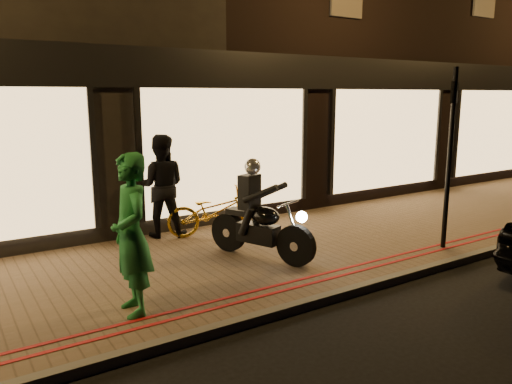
% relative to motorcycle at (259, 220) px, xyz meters
% --- Properties ---
extents(ground, '(90.00, 90.00, 0.00)m').
position_rel_motorcycle_xyz_m(ground, '(0.71, -1.79, -0.73)').
color(ground, black).
rests_on(ground, ground).
extents(sidewalk, '(50.00, 4.00, 0.12)m').
position_rel_motorcycle_xyz_m(sidewalk, '(0.71, 0.21, -0.67)').
color(sidewalk, brown).
rests_on(sidewalk, ground).
extents(kerb_stone, '(50.00, 0.14, 0.12)m').
position_rel_motorcycle_xyz_m(kerb_stone, '(0.71, -1.74, -0.67)').
color(kerb_stone, '#59544C').
rests_on(kerb_stone, ground).
extents(red_kerb_lines, '(50.00, 0.26, 0.01)m').
position_rel_motorcycle_xyz_m(red_kerb_lines, '(0.71, -1.24, -0.61)').
color(red_kerb_lines, '#9B0F0E').
rests_on(red_kerb_lines, sidewalk).
extents(building_row, '(48.00, 10.11, 8.50)m').
position_rel_motorcycle_xyz_m(building_row, '(0.71, 7.20, 3.51)').
color(building_row, black).
rests_on(building_row, ground).
extents(motorcycle, '(0.88, 1.85, 1.59)m').
position_rel_motorcycle_xyz_m(motorcycle, '(0.00, 0.00, 0.00)').
color(motorcycle, black).
rests_on(motorcycle, sidewalk).
extents(sign_post, '(0.34, 0.16, 3.00)m').
position_rel_motorcycle_xyz_m(sign_post, '(2.96, -1.25, 1.06)').
color(sign_post, black).
rests_on(sign_post, sidewalk).
extents(bicycle_gold, '(1.82, 1.10, 0.90)m').
position_rel_motorcycle_xyz_m(bicycle_gold, '(0.00, 1.51, -0.16)').
color(bicycle_gold, gold).
rests_on(bicycle_gold, sidewalk).
extents(person_green, '(0.49, 0.72, 1.92)m').
position_rel_motorcycle_xyz_m(person_green, '(-2.37, -0.90, 0.35)').
color(person_green, '#207937').
rests_on(person_green, sidewalk).
extents(person_dark, '(1.13, 1.04, 1.87)m').
position_rel_motorcycle_xyz_m(person_dark, '(-0.80, 2.01, 0.32)').
color(person_dark, black).
rests_on(person_dark, sidewalk).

